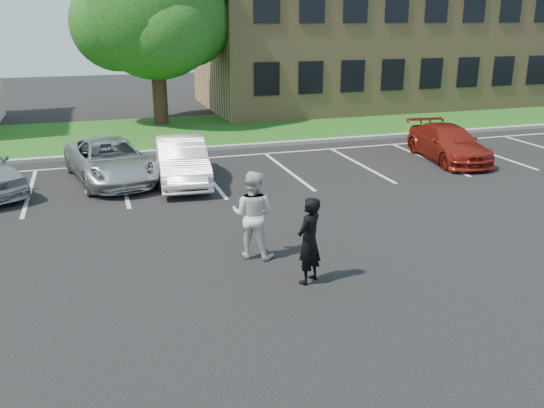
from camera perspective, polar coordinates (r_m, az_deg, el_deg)
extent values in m
plane|color=black|center=(12.11, 1.44, -7.04)|extent=(90.00, 90.00, 0.00)
cube|color=gray|center=(23.20, -8.28, 5.34)|extent=(40.00, 0.30, 0.15)
cube|color=#1A4D0E|center=(27.08, -9.71, 7.04)|extent=(44.00, 8.00, 0.08)
cube|color=silver|center=(19.17, -22.89, 1.12)|extent=(0.12, 5.20, 0.01)
cube|color=silver|center=(19.08, -14.53, 1.92)|extent=(0.12, 5.20, 0.01)
cube|color=silver|center=(19.40, -6.27, 2.67)|extent=(0.12, 5.20, 0.01)
cube|color=silver|center=(20.11, 1.58, 3.33)|extent=(0.12, 5.20, 0.01)
cube|color=silver|center=(21.17, 8.78, 3.88)|extent=(0.12, 5.20, 0.01)
cube|color=silver|center=(22.52, 15.20, 4.32)|extent=(0.12, 5.20, 0.01)
cube|color=silver|center=(24.13, 20.85, 4.66)|extent=(0.12, 5.20, 0.01)
cube|color=silver|center=(22.24, -4.13, 4.74)|extent=(34.00, 0.12, 0.01)
cube|color=#A48857|center=(36.85, 11.39, 16.05)|extent=(22.00, 10.00, 8.00)
cube|color=black|center=(28.74, -0.52, 12.28)|extent=(1.30, 0.06, 1.60)
cube|color=black|center=(28.59, -0.54, 19.08)|extent=(1.30, 0.06, 1.60)
cube|color=black|center=(29.49, 3.86, 12.39)|extent=(1.30, 0.06, 1.60)
cube|color=black|center=(29.34, 4.01, 19.01)|extent=(1.30, 0.06, 1.60)
cube|color=black|center=(30.40, 8.00, 12.44)|extent=(1.30, 0.06, 1.60)
cube|color=black|center=(30.26, 8.30, 18.85)|extent=(1.30, 0.06, 1.60)
cube|color=black|center=(31.45, 11.88, 12.42)|extent=(1.30, 0.06, 1.60)
cube|color=black|center=(31.32, 12.30, 18.61)|extent=(1.30, 0.06, 1.60)
cube|color=black|center=(32.63, 15.50, 12.35)|extent=(1.30, 0.06, 1.60)
cube|color=black|center=(32.50, 16.02, 18.31)|extent=(1.30, 0.06, 1.60)
cube|color=black|center=(33.93, 18.84, 12.25)|extent=(1.30, 0.06, 1.60)
cube|color=black|center=(33.80, 19.45, 17.97)|extent=(1.30, 0.06, 1.60)
cube|color=black|center=(35.33, 21.93, 12.12)|extent=(1.30, 0.06, 1.60)
cube|color=black|center=(35.20, 22.61, 17.60)|extent=(1.30, 0.06, 1.60)
cube|color=black|center=(36.82, 24.78, 11.97)|extent=(1.30, 0.06, 1.60)
cylinder|color=black|center=(28.96, -11.06, 10.80)|extent=(0.70, 0.70, 3.20)
sphere|color=#17430E|center=(28.74, -11.55, 18.53)|extent=(6.60, 6.60, 6.60)
sphere|color=#17430E|center=(29.65, -8.43, 17.70)|extent=(4.60, 4.60, 4.60)
sphere|color=#17430E|center=(28.99, -15.04, 16.90)|extent=(4.40, 4.40, 4.40)
sphere|color=#17430E|center=(27.30, -10.18, 16.75)|extent=(4.00, 4.00, 4.00)
sphere|color=#17430E|center=(30.27, -13.15, 18.96)|extent=(4.20, 4.20, 4.20)
imported|color=black|center=(11.48, 3.69, -3.65)|extent=(0.78, 0.74, 1.80)
imported|color=silver|center=(12.66, -1.92, -1.06)|extent=(1.22, 1.15, 1.98)
imported|color=#A9ABB1|center=(19.46, -15.75, 4.16)|extent=(3.09, 5.16, 1.34)
imported|color=white|center=(18.76, -8.91, 4.25)|extent=(1.82, 4.42, 1.42)
imported|color=maroon|center=(22.48, 17.05, 5.78)|extent=(2.28, 4.57, 1.27)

